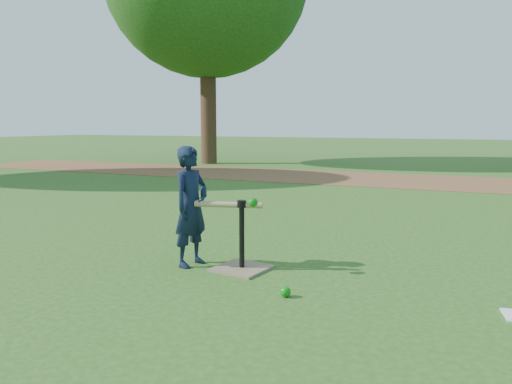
% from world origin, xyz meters
% --- Properties ---
extents(ground, '(80.00, 80.00, 0.00)m').
position_xyz_m(ground, '(0.00, 0.00, 0.00)').
color(ground, '#285116').
rests_on(ground, ground).
extents(dirt_strip, '(24.00, 3.00, 0.01)m').
position_xyz_m(dirt_strip, '(0.00, 7.50, 0.01)').
color(dirt_strip, brown).
rests_on(dirt_strip, ground).
extents(child, '(0.31, 0.43, 1.08)m').
position_xyz_m(child, '(-0.37, -0.20, 0.54)').
color(child, black).
rests_on(child, ground).
extents(wiffle_ball_ground, '(0.08, 0.08, 0.08)m').
position_xyz_m(wiffle_ball_ground, '(0.71, -0.64, 0.04)').
color(wiffle_ball_ground, '#0B7E0F').
rests_on(wiffle_ball_ground, ground).
extents(batting_tee, '(0.49, 0.49, 0.61)m').
position_xyz_m(batting_tee, '(0.11, -0.14, 0.11)').
color(batting_tee, '#816E52').
rests_on(batting_tee, ground).
extents(swing_action, '(0.63, 0.20, 0.11)m').
position_xyz_m(swing_action, '(0.01, -0.18, 0.58)').
color(swing_action, tan).
rests_on(swing_action, ground).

